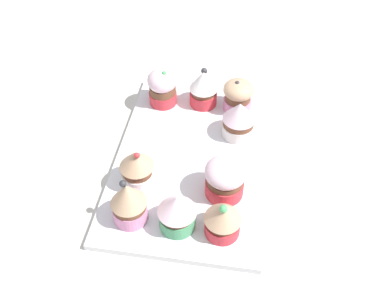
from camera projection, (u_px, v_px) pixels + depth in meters
ground_plane at (192, 166)px, 79.74cm from camera, size 180.00×180.00×3.00cm
baking_tray at (192, 158)px, 78.23cm from camera, size 40.05×25.83×1.20cm
cupcake_0 at (223, 218)px, 64.75cm from camera, size 5.54×5.54×6.84cm
cupcake_1 at (225, 178)px, 69.73cm from camera, size 6.51×6.51×6.99cm
cupcake_2 at (239, 119)px, 79.09cm from camera, size 5.83×5.83×7.13cm
cupcake_3 at (238, 95)px, 84.13cm from camera, size 5.74×5.74×6.62cm
cupcake_4 at (176, 212)px, 65.50cm from camera, size 5.85×5.85×6.54cm
cupcake_5 at (203, 87)px, 84.85cm from camera, size 5.40×5.40×7.96cm
cupcake_6 at (129, 202)px, 66.00cm from camera, size 5.44×5.44×8.13cm
cupcake_7 at (137, 167)px, 71.00cm from camera, size 5.52×5.52×7.60cm
cupcake_8 at (162, 87)px, 85.14cm from camera, size 5.58×5.58×7.72cm
napkin at (188, 65)px, 97.99cm from camera, size 11.83×13.30×0.60cm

